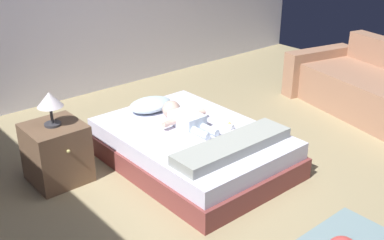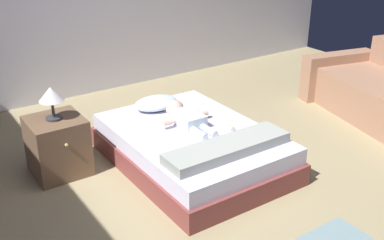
{
  "view_description": "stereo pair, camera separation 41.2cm",
  "coord_description": "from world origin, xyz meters",
  "px_view_note": "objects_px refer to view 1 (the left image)",
  "views": [
    {
      "loc": [
        -2.4,
        -2.22,
        2.15
      ],
      "look_at": [
        0.07,
        0.68,
        0.44
      ],
      "focal_mm": 43.87,
      "sensor_mm": 36.0,
      "label": 1
    },
    {
      "loc": [
        -2.07,
        -2.46,
        2.15
      ],
      "look_at": [
        0.07,
        0.68,
        0.44
      ],
      "focal_mm": 43.87,
      "sensor_mm": 36.0,
      "label": 2
    }
  ],
  "objects_px": {
    "baby": "(183,117)",
    "lamp": "(50,101)",
    "couch": "(381,92)",
    "nightstand": "(57,153)",
    "bed": "(192,147)",
    "baby_bottle": "(229,125)",
    "pillow": "(150,105)",
    "toothbrush": "(196,111)"
  },
  "relations": [
    {
      "from": "toothbrush",
      "to": "couch",
      "type": "distance_m",
      "value": 2.23
    },
    {
      "from": "baby",
      "to": "nightstand",
      "type": "relative_size",
      "value": 1.27
    },
    {
      "from": "bed",
      "to": "baby",
      "type": "xyz_separation_m",
      "value": [
        0.03,
        0.15,
        0.24
      ]
    },
    {
      "from": "bed",
      "to": "couch",
      "type": "relative_size",
      "value": 0.78
    },
    {
      "from": "bed",
      "to": "baby_bottle",
      "type": "distance_m",
      "value": 0.4
    },
    {
      "from": "toothbrush",
      "to": "couch",
      "type": "relative_size",
      "value": 0.06
    },
    {
      "from": "baby",
      "to": "couch",
      "type": "bearing_deg",
      "value": -15.86
    },
    {
      "from": "baby",
      "to": "nightstand",
      "type": "bearing_deg",
      "value": 160.52
    },
    {
      "from": "pillow",
      "to": "baby_bottle",
      "type": "height_order",
      "value": "pillow"
    },
    {
      "from": "baby_bottle",
      "to": "couch",
      "type": "bearing_deg",
      "value": -8.84
    },
    {
      "from": "bed",
      "to": "lamp",
      "type": "bearing_deg",
      "value": 153.01
    },
    {
      "from": "bed",
      "to": "toothbrush",
      "type": "bearing_deg",
      "value": 44.76
    },
    {
      "from": "couch",
      "to": "baby_bottle",
      "type": "relative_size",
      "value": 24.68
    },
    {
      "from": "baby",
      "to": "pillow",
      "type": "bearing_deg",
      "value": 95.3
    },
    {
      "from": "bed",
      "to": "toothbrush",
      "type": "height_order",
      "value": "toothbrush"
    },
    {
      "from": "baby_bottle",
      "to": "baby",
      "type": "bearing_deg",
      "value": 127.02
    },
    {
      "from": "toothbrush",
      "to": "pillow",
      "type": "bearing_deg",
      "value": 133.92
    },
    {
      "from": "bed",
      "to": "baby_bottle",
      "type": "relative_size",
      "value": 19.33
    },
    {
      "from": "baby",
      "to": "lamp",
      "type": "relative_size",
      "value": 2.26
    },
    {
      "from": "nightstand",
      "to": "baby_bottle",
      "type": "height_order",
      "value": "nightstand"
    },
    {
      "from": "pillow",
      "to": "couch",
      "type": "relative_size",
      "value": 0.2
    },
    {
      "from": "pillow",
      "to": "baby",
      "type": "height_order",
      "value": "baby"
    },
    {
      "from": "baby",
      "to": "couch",
      "type": "relative_size",
      "value": 0.3
    },
    {
      "from": "bed",
      "to": "baby",
      "type": "relative_size",
      "value": 2.64
    },
    {
      "from": "baby_bottle",
      "to": "nightstand",
      "type": "bearing_deg",
      "value": 151.63
    },
    {
      "from": "pillow",
      "to": "bed",
      "type": "bearing_deg",
      "value": -88.61
    },
    {
      "from": "nightstand",
      "to": "baby_bottle",
      "type": "xyz_separation_m",
      "value": [
        1.34,
        -0.73,
        0.11
      ]
    },
    {
      "from": "nightstand",
      "to": "lamp",
      "type": "bearing_deg",
      "value": 90.0
    },
    {
      "from": "pillow",
      "to": "baby",
      "type": "xyz_separation_m",
      "value": [
        0.04,
        -0.46,
        0.01
      ]
    },
    {
      "from": "nightstand",
      "to": "toothbrush",
      "type": "bearing_deg",
      "value": -10.29
    },
    {
      "from": "lamp",
      "to": "bed",
      "type": "bearing_deg",
      "value": -26.99
    },
    {
      "from": "toothbrush",
      "to": "nightstand",
      "type": "relative_size",
      "value": 0.27
    },
    {
      "from": "couch",
      "to": "lamp",
      "type": "height_order",
      "value": "lamp"
    },
    {
      "from": "baby",
      "to": "lamp",
      "type": "distance_m",
      "value": 1.2
    },
    {
      "from": "bed",
      "to": "nightstand",
      "type": "distance_m",
      "value": 1.19
    },
    {
      "from": "toothbrush",
      "to": "lamp",
      "type": "relative_size",
      "value": 0.47
    },
    {
      "from": "bed",
      "to": "toothbrush",
      "type": "xyz_separation_m",
      "value": [
        0.3,
        0.29,
        0.18
      ]
    },
    {
      "from": "couch",
      "to": "lamp",
      "type": "bearing_deg",
      "value": 162.98
    },
    {
      "from": "bed",
      "to": "lamp",
      "type": "height_order",
      "value": "lamp"
    },
    {
      "from": "bed",
      "to": "pillow",
      "type": "bearing_deg",
      "value": 91.39
    },
    {
      "from": "couch",
      "to": "nightstand",
      "type": "distance_m",
      "value": 3.59
    },
    {
      "from": "couch",
      "to": "nightstand",
      "type": "relative_size",
      "value": 4.3
    }
  ]
}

